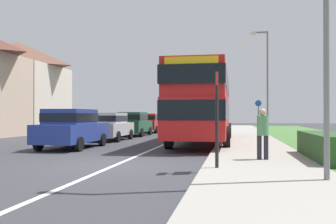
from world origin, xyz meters
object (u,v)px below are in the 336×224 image
at_px(double_decker_bus, 203,102).
at_px(bus_stop_sign, 217,112).
at_px(cycle_route_sign, 258,116).
at_px(parked_car_red, 148,122).
at_px(parked_car_dark_green, 133,123).
at_px(street_lamp_mid, 266,76).
at_px(pedestrian_at_stop, 263,131).
at_px(parked_car_silver, 109,125).
at_px(parked_car_blue, 72,127).

xyz_separation_m(double_decker_bus, bus_stop_sign, (1.12, -9.34, -0.60)).
bearing_deg(cycle_route_sign, bus_stop_sign, -97.09).
bearing_deg(parked_car_red, parked_car_dark_green, -89.35).
relative_size(double_decker_bus, cycle_route_sign, 4.29).
relative_size(bus_stop_sign, street_lamp_mid, 0.38).
height_order(bus_stop_sign, street_lamp_mid, street_lamp_mid).
relative_size(double_decker_bus, pedestrian_at_stop, 6.48).
bearing_deg(parked_car_dark_green, double_decker_bus, -50.25).
bearing_deg(street_lamp_mid, parked_car_dark_green, 175.31).
relative_size(parked_car_silver, cycle_route_sign, 1.63).
xyz_separation_m(parked_car_blue, bus_stop_sign, (6.63, -5.85, 0.60)).
bearing_deg(cycle_route_sign, pedestrian_at_stop, -93.16).
relative_size(parked_car_dark_green, cycle_route_sign, 1.66).
bearing_deg(street_lamp_mid, parked_car_red, 147.76).
height_order(double_decker_bus, cycle_route_sign, double_decker_bus).
height_order(parked_car_silver, cycle_route_sign, cycle_route_sign).
bearing_deg(parked_car_dark_green, bus_stop_sign, -67.55).
bearing_deg(parked_car_silver, bus_stop_sign, -58.74).
relative_size(parked_car_dark_green, pedestrian_at_stop, 2.51).
distance_m(parked_car_dark_green, cycle_route_sign, 8.79).
xyz_separation_m(double_decker_bus, parked_car_silver, (-5.56, 1.64, -1.26)).
bearing_deg(parked_car_silver, parked_car_red, 89.73).
relative_size(cycle_route_sign, street_lamp_mid, 0.37).
distance_m(double_decker_bus, street_lamp_mid, 7.08).
bearing_deg(cycle_route_sign, parked_car_red, 156.55).
bearing_deg(bus_stop_sign, parked_car_red, 107.59).
relative_size(parked_car_blue, parked_car_red, 1.12).
height_order(parked_car_dark_green, bus_stop_sign, bus_stop_sign).
xyz_separation_m(pedestrian_at_stop, bus_stop_sign, (-1.30, -2.02, 0.56)).
distance_m(parked_car_red, bus_stop_sign, 21.93).
relative_size(parked_car_dark_green, street_lamp_mid, 0.61).
height_order(parked_car_blue, pedestrian_at_stop, parked_car_blue).
relative_size(double_decker_bus, parked_car_dark_green, 2.58).
distance_m(double_decker_bus, parked_car_red, 12.86).
distance_m(parked_car_blue, pedestrian_at_stop, 8.80).
distance_m(pedestrian_at_stop, street_lamp_mid, 13.53).
height_order(pedestrian_at_stop, cycle_route_sign, cycle_route_sign).
height_order(double_decker_bus, bus_stop_sign, double_decker_bus).
height_order(parked_car_silver, parked_car_red, parked_car_silver).
height_order(pedestrian_at_stop, street_lamp_mid, street_lamp_mid).
distance_m(double_decker_bus, pedestrian_at_stop, 7.80).
height_order(parked_car_dark_green, pedestrian_at_stop, parked_car_dark_green).
bearing_deg(parked_car_blue, double_decker_bus, 32.34).
relative_size(parked_car_red, pedestrian_at_stop, 2.35).
relative_size(double_decker_bus, bus_stop_sign, 4.16).
bearing_deg(double_decker_bus, parked_car_dark_green, 129.75).
distance_m(parked_car_blue, parked_car_silver, 5.13).
bearing_deg(parked_car_blue, street_lamp_mid, 45.60).
bearing_deg(bus_stop_sign, parked_car_blue, 138.55).
xyz_separation_m(parked_car_blue, parked_car_dark_green, (0.06, 10.04, -0.03)).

